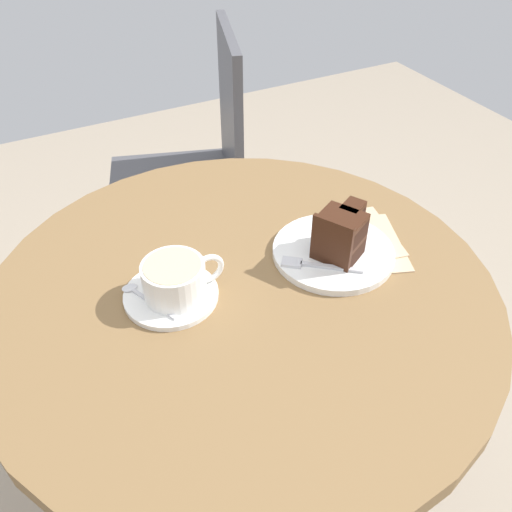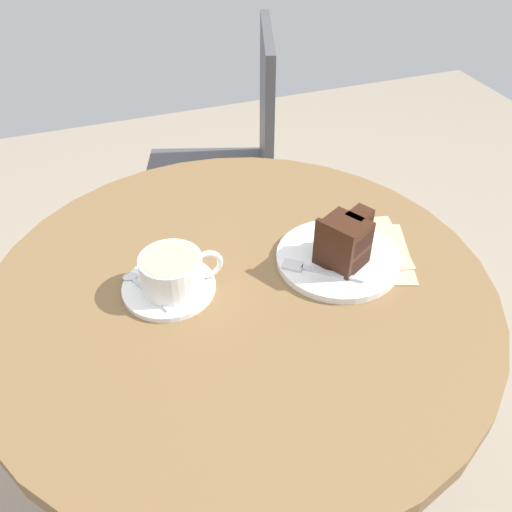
% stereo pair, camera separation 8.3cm
% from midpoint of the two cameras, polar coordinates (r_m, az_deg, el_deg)
% --- Properties ---
extents(ground_plane, '(4.40, 4.40, 0.01)m').
position_cam_midpoint_polar(ground_plane, '(1.45, 0.69, -25.05)').
color(ground_plane, gray).
rests_on(ground_plane, ground).
extents(cafe_table, '(0.80, 0.80, 0.74)m').
position_cam_midpoint_polar(cafe_table, '(0.93, 0.99, -8.61)').
color(cafe_table, brown).
rests_on(cafe_table, ground).
extents(saucer, '(0.14, 0.14, 0.01)m').
position_cam_midpoint_polar(saucer, '(0.84, -6.35, -3.40)').
color(saucer, white).
rests_on(saucer, cafe_table).
extents(coffee_cup, '(0.13, 0.09, 0.06)m').
position_cam_midpoint_polar(coffee_cup, '(0.81, -5.84, -1.77)').
color(coffee_cup, white).
rests_on(coffee_cup, saucer).
extents(teaspoon, '(0.05, 0.10, 0.00)m').
position_cam_midpoint_polar(teaspoon, '(0.83, -9.25, -3.28)').
color(teaspoon, silver).
rests_on(teaspoon, saucer).
extents(cake_plate, '(0.20, 0.20, 0.01)m').
position_cam_midpoint_polar(cake_plate, '(0.90, 11.30, -0.46)').
color(cake_plate, white).
rests_on(cake_plate, cafe_table).
extents(cake_slice, '(0.10, 0.09, 0.08)m').
position_cam_midpoint_polar(cake_slice, '(0.86, 12.11, 1.43)').
color(cake_slice, black).
rests_on(cake_slice, cake_plate).
extents(fork, '(0.11, 0.09, 0.00)m').
position_cam_midpoint_polar(fork, '(0.86, 8.78, -1.54)').
color(fork, silver).
rests_on(fork, cake_plate).
extents(napkin, '(0.20, 0.21, 0.00)m').
position_cam_midpoint_polar(napkin, '(0.93, 13.47, 0.62)').
color(napkin, tan).
rests_on(napkin, cafe_table).
extents(cafe_chair, '(0.48, 0.48, 0.88)m').
position_cam_midpoint_polar(cafe_chair, '(1.60, -0.68, 10.30)').
color(cafe_chair, '#4C4C51').
rests_on(cafe_chair, ground).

